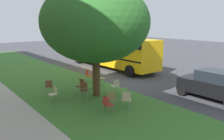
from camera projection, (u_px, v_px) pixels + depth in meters
The scene contains 17 objects.
ground at pixel (119, 85), 15.79m from camera, with size 80.00×80.00×0.00m, color #424247.
grass_verge at pixel (79, 94), 13.85m from camera, with size 48.00×6.00×0.01m, color #3D752D.
sidewalk_strip at pixel (0, 111), 11.17m from camera, with size 48.00×2.80×0.01m, color #ADA89E.
street_tree at pixel (96, 23), 12.75m from camera, with size 6.09×6.09×6.50m.
chair_0 at pixel (84, 89), 13.16m from camera, with size 0.56×0.55×0.88m.
chair_1 at pixel (115, 85), 13.94m from camera, with size 0.48×0.48×0.88m.
chair_2 at pixel (111, 98), 11.52m from camera, with size 0.59×0.59×0.88m.
chair_3 at pixel (49, 86), 13.72m from camera, with size 0.55×0.55×0.88m.
chair_4 at pixel (54, 93), 12.42m from camera, with size 0.46×0.46×0.88m.
chair_5 at pixel (96, 80), 15.20m from camera, with size 0.51×0.51×0.88m.
chair_6 at pixel (127, 99), 11.42m from camera, with size 0.58×0.58×0.88m.
chair_7 at pixel (81, 85), 14.02m from camera, with size 0.47×0.48×0.88m.
chair_8 at pixel (88, 75), 16.73m from camera, with size 0.57×0.57×0.88m.
chair_9 at pixel (101, 77), 15.89m from camera, with size 0.59×0.58×0.88m.
chair_10 at pixel (107, 103), 10.81m from camera, with size 0.44×0.44×0.88m.
parked_car at pixel (214, 85), 12.84m from camera, with size 3.70×1.92×1.65m.
school_bus at pixel (111, 49), 21.60m from camera, with size 10.40×2.80×2.88m.
Camera 1 is at (-11.64, 9.85, 4.28)m, focal length 36.71 mm.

